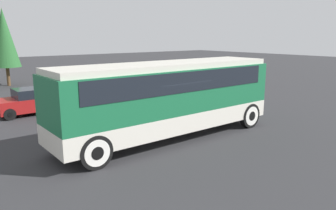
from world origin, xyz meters
TOP-DOWN VIEW (x-y plane):
  - ground_plane at (0.00, 0.00)m, footprint 120.00×120.00m
  - tour_bus at (0.10, 0.00)m, footprint 9.97×2.51m
  - parked_car_near at (-2.66, 8.21)m, footprint 4.62×1.84m
  - parked_car_mid at (1.68, 4.74)m, footprint 4.28×1.82m
  - tree_center at (-1.59, 20.10)m, footprint 2.29×2.29m

SIDE VIEW (x-z plane):
  - ground_plane at x=0.00m, z-range 0.00..0.00m
  - parked_car_mid at x=1.68m, z-range -0.01..1.41m
  - parked_car_near at x=-2.66m, z-range 0.00..1.41m
  - tour_bus at x=0.10m, z-range 0.33..3.53m
  - tree_center at x=-1.59m, z-range 0.79..7.31m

